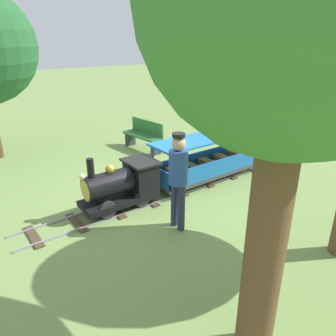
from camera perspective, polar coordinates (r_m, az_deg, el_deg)
ground_plane at (r=6.53m, az=-0.30°, el=-4.56°), size 60.00×60.00×0.00m
track at (r=6.65m, az=1.39°, el=-3.88°), size 0.71×6.40×0.04m
locomotive at (r=5.85m, az=-8.01°, el=-2.81°), size 0.67×1.45×1.06m
passenger_car at (r=7.04m, az=7.22°, el=1.02°), size 0.77×2.70×0.97m
conductor_person at (r=5.00m, az=1.83°, el=-1.14°), size 0.30×0.30×1.62m
park_bench at (r=9.01m, az=-4.33°, el=5.81°), size 1.34×0.55×0.82m
oak_tree_distant at (r=2.51m, az=22.18°, el=25.43°), size 2.21×2.21×4.30m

